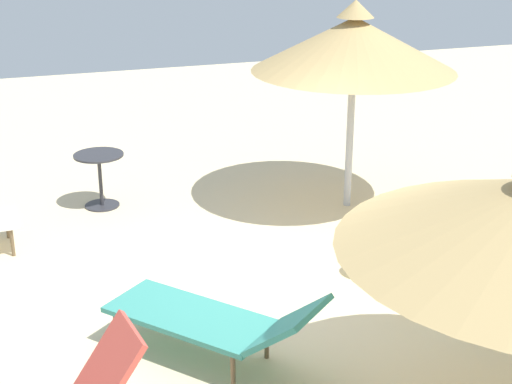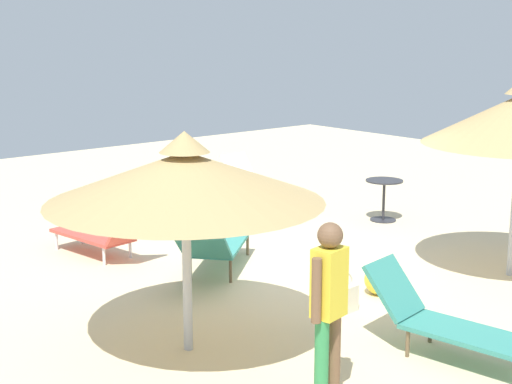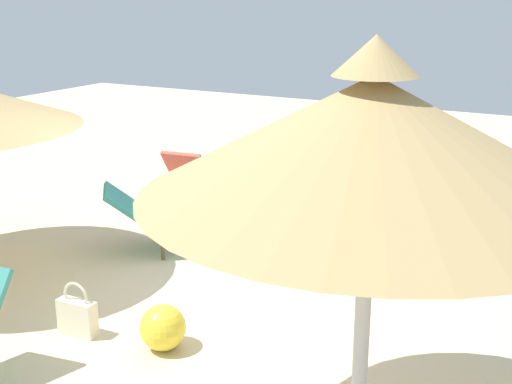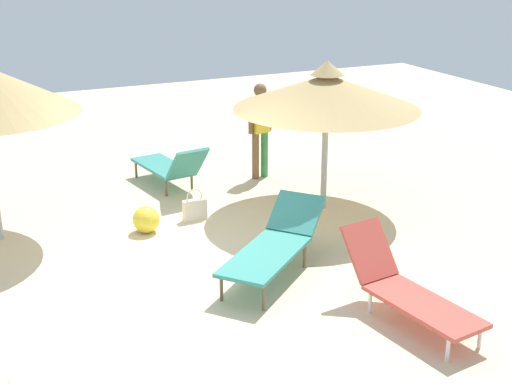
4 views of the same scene
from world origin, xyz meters
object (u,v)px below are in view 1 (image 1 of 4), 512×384
Objects in this scene: lounge_chair_near_left at (216,319)px; side_table_round at (100,171)px; beach_ball at (369,259)px; parasol_umbrella_far_right at (354,44)px; handbag at (420,292)px.

side_table_round is (4.11, 0.44, 0.08)m from lounge_chair_near_left.
lounge_chair_near_left is at bearing 117.83° from beach_ball.
side_table_round is (1.03, 3.17, -1.68)m from parasol_umbrella_far_right.
handbag is (-2.82, 0.51, -2.01)m from parasol_umbrella_far_right.
lounge_chair_near_left is at bearing 138.48° from parasol_umbrella_far_right.
beach_ball is at bearing 161.46° from parasol_umbrella_far_right.
side_table_round is (3.84, 2.66, 0.32)m from handbag.
parasol_umbrella_far_right is 3.73m from side_table_round.
side_table_round is at bearing 34.71° from handbag.
beach_ball is at bearing -140.38° from side_table_round.
parasol_umbrella_far_right reaches higher than side_table_round.
handbag is 1.27× the size of beach_ball.
handbag is at bearing 169.80° from parasol_umbrella_far_right.
lounge_chair_near_left is 4.13m from side_table_round.
parasol_umbrella_far_right is 2.90m from beach_ball.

